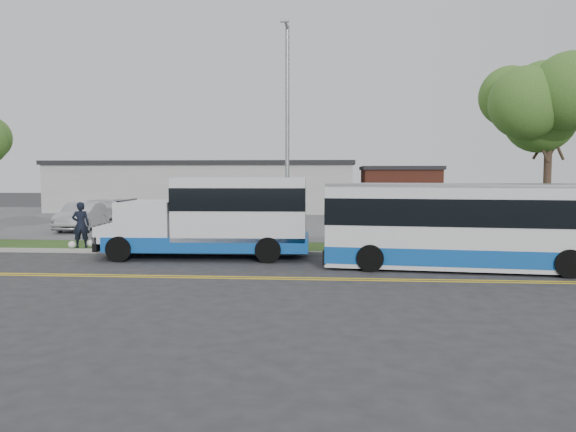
# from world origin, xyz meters

# --- Properties ---
(ground) EXTENTS (140.00, 140.00, 0.00)m
(ground) POSITION_xyz_m (0.00, 0.00, 0.00)
(ground) COLOR #28282B
(ground) RESTS_ON ground
(lane_line_north) EXTENTS (70.00, 0.12, 0.01)m
(lane_line_north) POSITION_xyz_m (0.00, -3.85, 0.01)
(lane_line_north) COLOR gold
(lane_line_north) RESTS_ON ground
(lane_line_south) EXTENTS (70.00, 0.12, 0.01)m
(lane_line_south) POSITION_xyz_m (0.00, -4.15, 0.01)
(lane_line_south) COLOR gold
(lane_line_south) RESTS_ON ground
(curb) EXTENTS (80.00, 0.30, 0.15)m
(curb) POSITION_xyz_m (0.00, 1.10, 0.07)
(curb) COLOR #9E9B93
(curb) RESTS_ON ground
(verge) EXTENTS (80.00, 3.30, 0.10)m
(verge) POSITION_xyz_m (0.00, 2.90, 0.05)
(verge) COLOR #224617
(verge) RESTS_ON ground
(parking_lot) EXTENTS (80.00, 25.00, 0.10)m
(parking_lot) POSITION_xyz_m (0.00, 17.00, 0.05)
(parking_lot) COLOR #4C4C4F
(parking_lot) RESTS_ON ground
(commercial_building) EXTENTS (25.40, 10.40, 4.35)m
(commercial_building) POSITION_xyz_m (-6.00, 27.00, 2.18)
(commercial_building) COLOR #9E9E99
(commercial_building) RESTS_ON ground
(brick_wing) EXTENTS (6.30, 7.30, 3.90)m
(brick_wing) POSITION_xyz_m (10.50, 26.00, 1.96)
(brick_wing) COLOR brown
(brick_wing) RESTS_ON ground
(tree_east) EXTENTS (5.20, 5.20, 8.33)m
(tree_east) POSITION_xyz_m (14.00, 3.00, 6.20)
(tree_east) COLOR #3A2620
(tree_east) RESTS_ON verge
(streetlight_near) EXTENTS (0.35, 1.53, 9.50)m
(streetlight_near) POSITION_xyz_m (3.00, 2.73, 5.23)
(streetlight_near) COLOR gray
(streetlight_near) RESTS_ON verge
(shuttle_bus) EXTENTS (8.34, 3.05, 3.15)m
(shuttle_bus) POSITION_xyz_m (0.58, 0.22, 1.69)
(shuttle_bus) COLOR #0E4A9F
(shuttle_bus) RESTS_ON ground
(transit_bus) EXTENTS (10.91, 3.58, 2.97)m
(transit_bus) POSITION_xyz_m (10.10, -1.80, 1.50)
(transit_bus) COLOR silver
(transit_bus) RESTS_ON ground
(pedestrian) EXTENTS (0.83, 0.66, 1.99)m
(pedestrian) POSITION_xyz_m (-5.92, 1.90, 1.10)
(pedestrian) COLOR black
(pedestrian) RESTS_ON verge
(parked_car_a) EXTENTS (2.04, 4.85, 1.56)m
(parked_car_a) POSITION_xyz_m (-9.26, 9.26, 0.88)
(parked_car_a) COLOR #AFB2B6
(parked_car_a) RESTS_ON parking_lot
(parked_car_b) EXTENTS (4.26, 5.17, 1.41)m
(parked_car_b) POSITION_xyz_m (-11.16, 15.41, 0.81)
(parked_car_b) COLOR silver
(parked_car_b) RESTS_ON parking_lot
(grocery_bag_left) EXTENTS (0.32, 0.32, 0.32)m
(grocery_bag_left) POSITION_xyz_m (-6.22, 1.65, 0.26)
(grocery_bag_left) COLOR white
(grocery_bag_left) RESTS_ON verge
(grocery_bag_right) EXTENTS (0.32, 0.32, 0.32)m
(grocery_bag_right) POSITION_xyz_m (-5.62, 2.15, 0.26)
(grocery_bag_right) COLOR white
(grocery_bag_right) RESTS_ON verge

